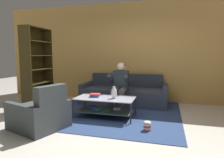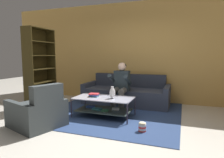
{
  "view_description": "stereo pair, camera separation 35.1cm",
  "coord_description": "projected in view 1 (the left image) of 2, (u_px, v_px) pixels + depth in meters",
  "views": [
    {
      "loc": [
        0.99,
        -3.5,
        1.36
      ],
      "look_at": [
        -0.28,
        1.06,
        0.8
      ],
      "focal_mm": 32.0,
      "sensor_mm": 36.0,
      "label": 1
    },
    {
      "loc": [
        1.33,
        -3.39,
        1.36
      ],
      "look_at": [
        -0.28,
        1.06,
        0.8
      ],
      "focal_mm": 32.0,
      "sensor_mm": 36.0,
      "label": 2
    }
  ],
  "objects": [
    {
      "name": "vase",
      "position": [
        114.0,
        93.0,
        4.29
      ],
      "size": [
        0.13,
        0.13,
        0.26
      ],
      "color": "silver",
      "rests_on": "coffee_table"
    },
    {
      "name": "bookshelf",
      "position": [
        36.0,
        76.0,
        4.95
      ],
      "size": [
        0.32,
        0.92,
        2.03
      ],
      "color": "#332910",
      "rests_on": "ground"
    },
    {
      "name": "area_rug",
      "position": [
        115.0,
        111.0,
        4.92
      ],
      "size": [
        3.1,
        3.24,
        0.01
      ],
      "color": "navy",
      "rests_on": "ground"
    },
    {
      "name": "armchair",
      "position": [
        40.0,
        114.0,
        3.7
      ],
      "size": [
        1.11,
        1.06,
        0.84
      ],
      "color": "#393F41",
      "rests_on": "ground"
    },
    {
      "name": "ground",
      "position": [
        111.0,
        128.0,
        3.77
      ],
      "size": [
        16.8,
        16.8,
        0.0
      ],
      "primitive_type": "plane",
      "color": "beige"
    },
    {
      "name": "book_stack",
      "position": [
        95.0,
        95.0,
        4.45
      ],
      "size": [
        0.25,
        0.22,
        0.07
      ],
      "color": "teal",
      "rests_on": "coffee_table"
    },
    {
      "name": "couch",
      "position": [
        124.0,
        94.0,
        5.6
      ],
      "size": [
        2.34,
        0.91,
        0.82
      ],
      "color": "#313746",
      "rests_on": "ground"
    },
    {
      "name": "back_partition",
      "position": [
        134.0,
        52.0,
        5.96
      ],
      "size": [
        8.4,
        0.12,
        2.9
      ],
      "primitive_type": "cube",
      "color": "tan",
      "rests_on": "ground"
    },
    {
      "name": "coffee_table",
      "position": [
        105.0,
        104.0,
        4.4
      ],
      "size": [
        1.29,
        0.69,
        0.44
      ],
      "color": "#B3B4C8",
      "rests_on": "ground"
    },
    {
      "name": "popcorn_tub",
      "position": [
        147.0,
        126.0,
        3.6
      ],
      "size": [
        0.14,
        0.14,
        0.18
      ],
      "color": "red",
      "rests_on": "ground"
    },
    {
      "name": "person_seated_center",
      "position": [
        120.0,
        84.0,
        5.04
      ],
      "size": [
        0.5,
        0.58,
        1.18
      ],
      "color": "#53514B",
      "rests_on": "ground"
    }
  ]
}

